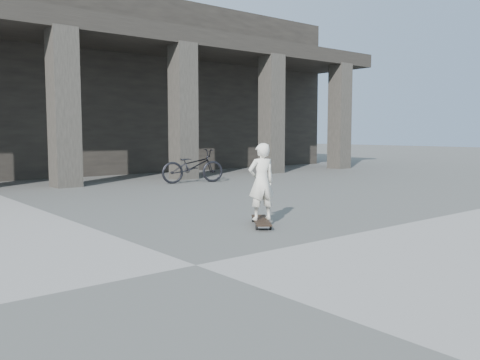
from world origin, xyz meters
TOP-DOWN VIEW (x-y plane):
  - ground at (0.00, 0.00)m, footprint 90.00×90.00m
  - longboard at (2.03, 1.25)m, footprint 0.73×0.89m
  - child at (2.03, 1.25)m, footprint 0.47×0.37m
  - bicycle at (4.87, 7.30)m, footprint 1.86×1.05m

SIDE VIEW (x-z plane):
  - ground at x=0.00m, z-range 0.00..0.00m
  - longboard at x=2.03m, z-range 0.03..0.12m
  - bicycle at x=4.87m, z-range 0.00..0.92m
  - child at x=2.03m, z-range 0.09..1.23m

